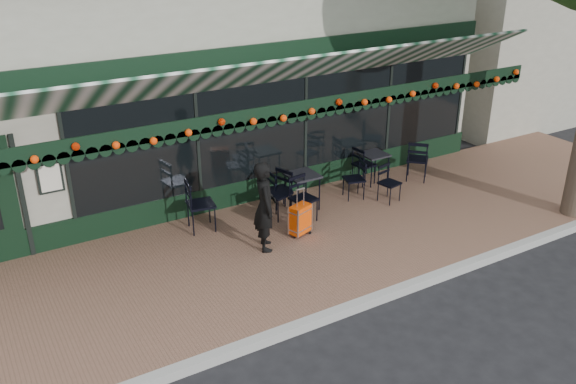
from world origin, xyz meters
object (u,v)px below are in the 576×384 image
chair_a_extra (417,160)px  chair_b_right (280,190)px  chair_a_left (354,179)px  chair_b_front (304,199)px  chair_a_front (390,184)px  cafe_table_b (302,178)px  chair_b_left (277,194)px  suitcase (300,219)px  chair_solo (201,205)px  cafe_table_a (374,156)px  chair_a_right (364,165)px  woman (265,206)px

chair_a_extra → chair_b_right: size_ratio=1.13×
chair_a_left → chair_a_extra: chair_a_extra is taller
chair_b_front → chair_a_front: bearing=-14.0°
cafe_table_b → chair_b_front: 0.60m
chair_a_left → chair_b_left: bearing=-75.3°
suitcase → chair_solo: 1.86m
chair_a_front → chair_b_left: chair_b_left is taller
chair_a_left → chair_a_front: 0.73m
chair_solo → cafe_table_a: bearing=-78.6°
chair_a_front → chair_a_extra: bearing=13.0°
cafe_table_a → chair_b_left: size_ratio=0.71×
chair_b_left → chair_b_right: size_ratio=1.13×
suitcase → chair_b_right: suitcase is taller
chair_a_front → chair_b_front: size_ratio=0.87×
cafe_table_a → chair_b_left: chair_b_left is taller
cafe_table_b → chair_b_left: size_ratio=0.78×
chair_a_left → chair_b_front: (-1.47, -0.38, 0.04)m
chair_a_right → chair_a_front: (-0.12, -1.03, -0.04)m
suitcase → chair_a_extra: chair_a_extra is taller
chair_a_right → chair_a_extra: bearing=-115.5°
woman → cafe_table_a: woman is taller
chair_a_front → chair_b_left: size_ratio=0.83×
chair_solo → chair_b_left: bearing=-90.4°
chair_a_front → chair_solo: 3.91m
chair_a_right → chair_b_front: bearing=108.3°
cafe_table_a → chair_a_right: size_ratio=0.79×
cafe_table_b → chair_b_front: chair_b_front is taller
cafe_table_b → chair_b_right: size_ratio=0.88×
suitcase → chair_a_extra: bearing=-5.3°
chair_a_front → cafe_table_b: bearing=148.4°
cafe_table_b → chair_a_right: (1.85, 0.41, -0.24)m
chair_a_left → chair_a_front: size_ratio=1.05×
chair_a_left → chair_b_right: 1.64m
chair_a_extra → chair_b_front: size_ratio=1.05×
chair_b_left → chair_a_left: bearing=70.3°
suitcase → cafe_table_b: bearing=36.9°
suitcase → chair_b_right: bearing=59.7°
chair_b_front → chair_b_left: bearing=119.0°
cafe_table_a → chair_solo: 4.16m
chair_a_extra → chair_b_right: bearing=42.3°
chair_b_front → chair_solo: (-1.83, 0.67, 0.05)m
chair_a_front → chair_a_right: bearing=71.2°
cafe_table_a → chair_b_left: bearing=-171.1°
suitcase → chair_a_front: suitcase is taller
chair_a_right → chair_b_right: (-2.26, -0.23, -0.01)m
suitcase → chair_a_front: size_ratio=1.19×
chair_a_front → chair_b_front: chair_b_front is taller
cafe_table_a → cafe_table_b: 2.09m
chair_solo → chair_b_right: bearing=-80.9°
chair_a_right → chair_b_right: size_ratio=1.02×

